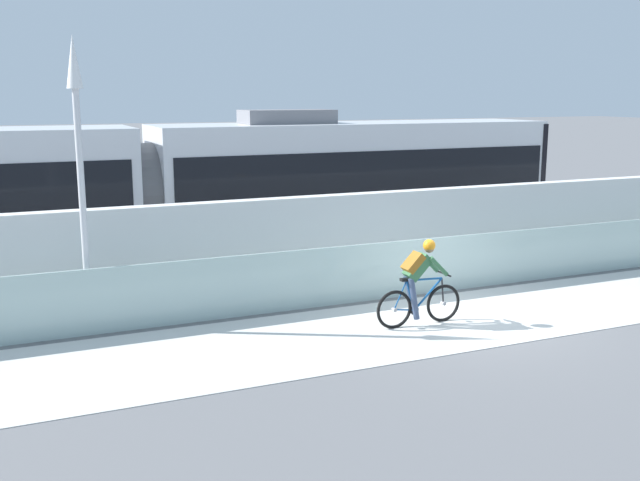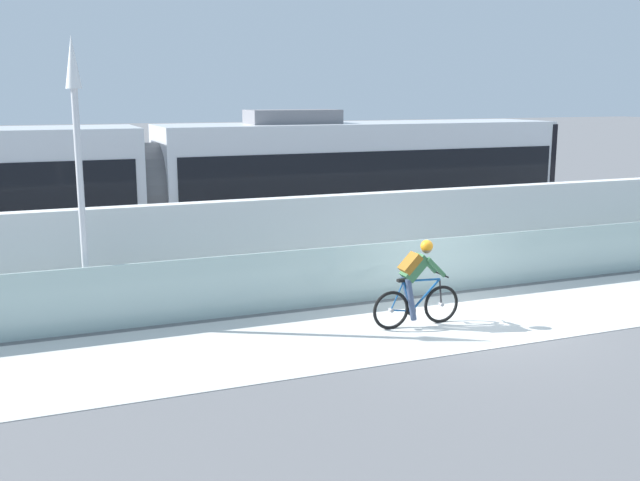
% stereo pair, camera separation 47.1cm
% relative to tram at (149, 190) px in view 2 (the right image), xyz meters
% --- Properties ---
extents(ground_plane, '(200.00, 200.00, 0.00)m').
position_rel_tram_xyz_m(ground_plane, '(4.79, -6.85, -1.89)').
color(ground_plane, slate).
extents(bike_path_deck, '(32.00, 3.20, 0.01)m').
position_rel_tram_xyz_m(bike_path_deck, '(4.79, -6.85, -1.89)').
color(bike_path_deck, silver).
rests_on(bike_path_deck, ground).
extents(glass_parapet, '(32.00, 0.05, 1.20)m').
position_rel_tram_xyz_m(glass_parapet, '(4.79, -5.00, -1.29)').
color(glass_parapet, '#ADC6C1').
rests_on(glass_parapet, ground).
extents(concrete_barrier_wall, '(32.00, 0.36, 1.98)m').
position_rel_tram_xyz_m(concrete_barrier_wall, '(4.79, -3.20, -0.90)').
color(concrete_barrier_wall, white).
rests_on(concrete_barrier_wall, ground).
extents(tram_rail_near, '(32.00, 0.08, 0.01)m').
position_rel_tram_xyz_m(tram_rail_near, '(4.79, -0.72, -1.89)').
color(tram_rail_near, '#595654').
rests_on(tram_rail_near, ground).
extents(tram_rail_far, '(32.00, 0.08, 0.01)m').
position_rel_tram_xyz_m(tram_rail_far, '(4.79, 0.72, -1.89)').
color(tram_rail_far, '#595654').
rests_on(tram_rail_far, ground).
extents(tram, '(22.56, 2.54, 3.81)m').
position_rel_tram_xyz_m(tram, '(0.00, 0.00, 0.00)').
color(tram, silver).
rests_on(tram, ground).
extents(cyclist_on_bike, '(1.77, 0.58, 1.61)m').
position_rel_tram_xyz_m(cyclist_on_bike, '(3.70, -6.85, -1.09)').
color(cyclist_on_bike, black).
rests_on(cyclist_on_bike, ground).
extents(lamp_post_antenna, '(0.28, 0.28, 5.20)m').
position_rel_tram_xyz_m(lamp_post_antenna, '(-1.91, -4.70, 1.40)').
color(lamp_post_antenna, gray).
rests_on(lamp_post_antenna, ground).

